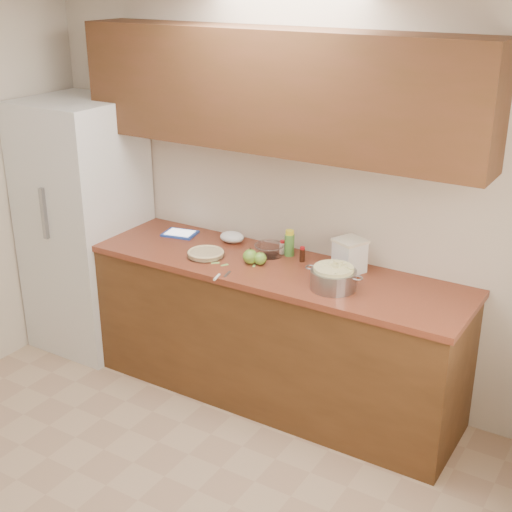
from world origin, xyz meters
The scene contains 19 objects.
room_shell centered at (0.00, 0.00, 1.30)m, with size 3.60×3.60×3.60m.
counter_run centered at (0.00, 1.48, 0.46)m, with size 2.64×0.68×0.92m.
upper_cabinets centered at (0.00, 1.63, 1.95)m, with size 2.60×0.34×0.70m, color #4F2918.
fridge centered at (-1.44, 1.44, 0.90)m, with size 0.70×0.70×1.80m, color silver.
pie centered at (-0.34, 1.38, 0.94)m, with size 0.24×0.24×0.04m.
colander centered at (0.55, 1.36, 0.98)m, with size 0.35×0.26×0.13m.
flour_canister centered at (0.52, 1.63, 1.02)m, with size 0.22×0.22×0.20m.
tablet centered at (-0.73, 1.61, 0.93)m, with size 0.25×0.21×0.02m.
paring_knife centered at (-0.09, 1.14, 0.93)m, with size 0.05×0.17×0.02m.
lemon_bottle centered at (0.09, 1.67, 1.00)m, with size 0.06×0.06×0.17m.
cinnamon_shaker centered at (0.04, 1.67, 0.96)m, with size 0.04×0.04×0.09m.
vanilla_bottle centered at (0.21, 1.62, 0.97)m, with size 0.03×0.03×0.10m.
mixing_bowl centered at (-0.02, 1.61, 0.96)m, with size 0.19×0.19×0.07m.
paper_towel centered at (-0.35, 1.68, 0.95)m, with size 0.17×0.14×0.07m, color white.
apple_left centered at (-0.05, 1.43, 0.97)m, with size 0.09×0.09×0.10m.
apple_center centered at (0.02, 1.44, 0.96)m, with size 0.08×0.08×0.09m.
peel_a centered at (-0.23, 1.32, 0.92)m, with size 0.05×0.02×0.00m, color #8BBB5B.
peel_b centered at (-0.01, 1.41, 0.92)m, with size 0.04×0.02×0.00m, color #8BBB5B.
peel_c centered at (-0.17, 1.32, 0.92)m, with size 0.05×0.02×0.00m, color #8BBB5B.
Camera 1 is at (2.10, -2.01, 2.61)m, focal length 50.00 mm.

